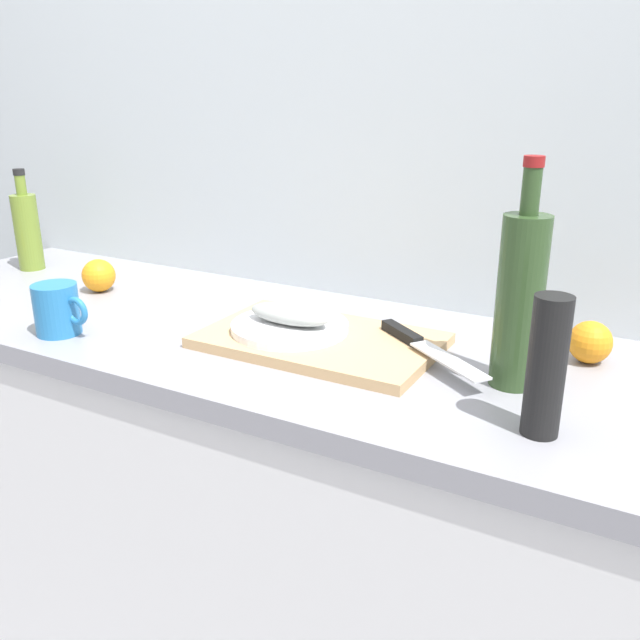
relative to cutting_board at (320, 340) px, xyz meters
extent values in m
cube|color=silver|center=(-0.11, 0.34, 0.34)|extent=(3.20, 0.05, 2.50)
cube|color=white|center=(-0.11, 0.01, -0.48)|extent=(2.00, 0.58, 0.86)
cube|color=gray|center=(-0.11, 0.01, -0.03)|extent=(2.00, 0.60, 0.04)
cube|color=tan|center=(0.00, 0.00, 0.00)|extent=(0.43, 0.27, 0.02)
cylinder|color=white|center=(-0.06, -0.01, 0.02)|extent=(0.22, 0.22, 0.01)
ellipsoid|color=#999E99|center=(-0.06, -0.01, 0.04)|extent=(0.17, 0.07, 0.04)
cube|color=silver|center=(0.25, -0.02, 0.02)|extent=(0.17, 0.13, 0.00)
cube|color=black|center=(0.14, 0.06, 0.02)|extent=(0.10, 0.08, 0.02)
cylinder|color=olive|center=(-0.94, 0.12, 0.09)|extent=(0.06, 0.06, 0.20)
cylinder|color=olive|center=(-0.94, 0.12, 0.21)|extent=(0.03, 0.03, 0.05)
cylinder|color=black|center=(-0.94, 0.12, 0.24)|extent=(0.03, 0.03, 0.02)
cylinder|color=#2D4723|center=(0.36, 0.00, 0.13)|extent=(0.07, 0.07, 0.28)
cylinder|color=#2D4723|center=(0.36, 0.00, 0.30)|extent=(0.03, 0.03, 0.07)
cylinder|color=maroon|center=(0.36, 0.00, 0.34)|extent=(0.03, 0.03, 0.02)
cylinder|color=#2672B2|center=(-0.48, -0.19, 0.04)|extent=(0.09, 0.09, 0.10)
torus|color=#2672B2|center=(-0.42, -0.19, 0.04)|extent=(0.06, 0.01, 0.06)
sphere|color=orange|center=(0.45, 0.16, 0.03)|extent=(0.07, 0.07, 0.07)
sphere|color=orange|center=(-0.63, 0.06, 0.03)|extent=(0.08, 0.08, 0.08)
cylinder|color=black|center=(0.43, -0.15, 0.09)|extent=(0.05, 0.05, 0.20)
camera|label=1|loc=(0.56, -1.01, 0.44)|focal=37.31mm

